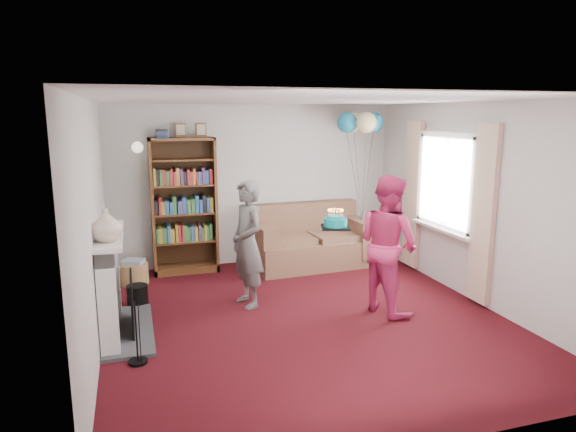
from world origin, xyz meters
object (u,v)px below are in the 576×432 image
object	(u,v)px
person_striped	(247,244)
birthday_cake	(335,222)
bookcase	(184,207)
sofa	(309,242)
person_magenta	(388,244)

from	to	relation	value
person_striped	birthday_cake	xyz separation A→B (m)	(0.98, -0.43, 0.30)
bookcase	sofa	size ratio (longest dim) A/B	1.24
sofa	person_magenta	bearing A→B (deg)	-87.14
sofa	person_magenta	world-z (taller)	person_magenta
person_striped	birthday_cake	bearing A→B (deg)	52.92
person_magenta	bookcase	bearing A→B (deg)	26.58
bookcase	person_magenta	distance (m)	3.20
person_striped	person_magenta	world-z (taller)	person_magenta
bookcase	person_striped	bearing A→B (deg)	-70.63
person_magenta	sofa	bearing A→B (deg)	-9.25
birthday_cake	bookcase	bearing A→B (deg)	126.58
bookcase	person_magenta	xyz separation A→B (m)	(2.15, -2.36, -0.15)
bookcase	person_magenta	size ratio (longest dim) A/B	1.34
birthday_cake	person_striped	bearing A→B (deg)	156.18
sofa	bookcase	bearing A→B (deg)	169.45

